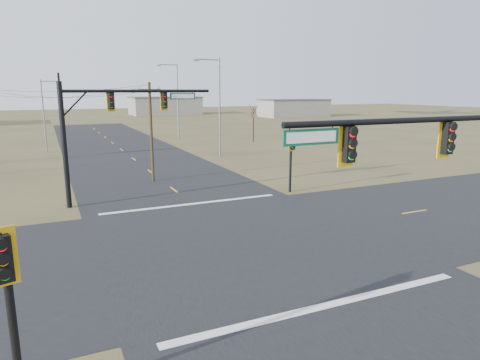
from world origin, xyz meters
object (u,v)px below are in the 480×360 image
object	(u,v)px
utility_pole_near	(151,130)
streetlight_c	(45,112)
pedestal_signal_sw	(7,282)
mast_arm_far	(109,117)
streetlight_b	(176,97)
pedestal_signal_ne	(292,149)
bare_tree_c	(253,111)
mast_arm_near	(452,159)
streetlight_a	(218,102)

from	to	relation	value
utility_pole_near	streetlight_c	size ratio (longest dim) A/B	0.93
utility_pole_near	pedestal_signal_sw	bearing A→B (deg)	-109.80
mast_arm_far	streetlight_c	size ratio (longest dim) A/B	1.14
utility_pole_near	streetlight_b	distance (m)	32.15
pedestal_signal_ne	utility_pole_near	size ratio (longest dim) A/B	0.55
pedestal_signal_ne	streetlight_b	bearing A→B (deg)	83.25
bare_tree_c	utility_pole_near	bearing A→B (deg)	-132.84
mast_arm_near	pedestal_signal_sw	xyz separation A→B (m)	(-13.34, 0.16, -1.87)
streetlight_a	streetlight_c	distance (m)	21.07
streetlight_b	bare_tree_c	world-z (taller)	streetlight_b
mast_arm_far	streetlight_b	size ratio (longest dim) A/B	0.87
streetlight_b	streetlight_c	world-z (taller)	streetlight_b
utility_pole_near	bare_tree_c	bearing A→B (deg)	47.16
streetlight_b	mast_arm_near	bearing A→B (deg)	-82.78
mast_arm_far	streetlight_b	distance (m)	38.95
mast_arm_far	pedestal_signal_sw	distance (m)	19.55
bare_tree_c	pedestal_signal_ne	bearing A→B (deg)	-111.03
streetlight_c	bare_tree_c	bearing A→B (deg)	-9.38
pedestal_signal_ne	bare_tree_c	xyz separation A→B (m)	(11.28, 29.34, 1.26)
bare_tree_c	streetlight_a	bearing A→B (deg)	-131.65
mast_arm_far	streetlight_c	world-z (taller)	streetlight_c
mast_arm_near	mast_arm_far	world-z (taller)	mast_arm_far
streetlight_c	bare_tree_c	distance (m)	27.41
streetlight_a	mast_arm_near	bearing A→B (deg)	-85.09
mast_arm_near	pedestal_signal_sw	size ratio (longest dim) A/B	2.25
mast_arm_far	utility_pole_near	xyz separation A→B (m)	(4.03, 5.80, -1.47)
pedestal_signal_sw	bare_tree_c	distance (m)	54.02
streetlight_b	bare_tree_c	xyz separation A→B (m)	(8.85, -8.95, -1.85)
pedestal_signal_ne	utility_pole_near	distance (m)	11.72
pedestal_signal_sw	streetlight_c	xyz separation A→B (m)	(1.15, 46.38, 1.50)
mast_arm_far	pedestal_signal_sw	size ratio (longest dim) A/B	2.14
mast_arm_near	bare_tree_c	bearing A→B (deg)	71.25
streetlight_b	streetlight_c	distance (m)	20.42
mast_arm_near	pedestal_signal_sw	bearing A→B (deg)	178.87
pedestal_signal_ne	pedestal_signal_sw	size ratio (longest dim) A/B	0.96
bare_tree_c	streetlight_b	bearing A→B (deg)	134.70
pedestal_signal_ne	streetlight_c	bearing A→B (deg)	115.22
mast_arm_near	streetlight_a	xyz separation A→B (m)	(5.29, 34.85, 0.87)
mast_arm_near	streetlight_c	xyz separation A→B (m)	(-12.19, 46.54, -0.37)
mast_arm_near	bare_tree_c	xyz separation A→B (m)	(15.21, 46.00, -0.71)
pedestal_signal_sw	utility_pole_near	xyz separation A→B (m)	(8.86, 24.60, 0.90)
mast_arm_far	pedestal_signal_ne	size ratio (longest dim) A/B	2.22
pedestal_signal_sw	streetlight_b	xyz separation A→B (m)	(19.70, 54.79, 3.01)
utility_pole_near	streetlight_c	world-z (taller)	streetlight_c
mast_arm_near	pedestal_signal_ne	size ratio (longest dim) A/B	2.33
bare_tree_c	mast_arm_far	bearing A→B (deg)	-131.26
streetlight_a	bare_tree_c	world-z (taller)	streetlight_a
mast_arm_far	pedestal_signal_ne	distance (m)	12.89
mast_arm_near	bare_tree_c	size ratio (longest dim) A/B	1.81
pedestal_signal_ne	pedestal_signal_sw	bearing A→B (deg)	-139.43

